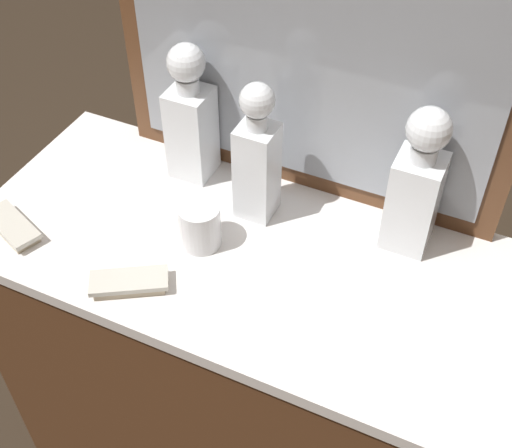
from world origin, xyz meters
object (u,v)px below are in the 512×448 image
object	(u,v)px
crystal_decanter_rear	(415,193)
silver_brush_center	(12,227)
crystal_decanter_far_right	(191,125)
crystal_decanter_left	(257,164)
silver_brush_front	(129,283)
crystal_tumbler_left	(200,227)

from	to	relation	value
crystal_decanter_rear	silver_brush_center	world-z (taller)	crystal_decanter_rear
crystal_decanter_far_right	crystal_decanter_rear	bearing A→B (deg)	-1.27
crystal_decanter_left	silver_brush_front	size ratio (longest dim) A/B	2.00
crystal_decanter_far_right	crystal_decanter_left	bearing A→B (deg)	-18.00
crystal_decanter_left	silver_brush_center	distance (m)	0.49
silver_brush_front	silver_brush_center	distance (m)	0.28
crystal_decanter_rear	crystal_tumbler_left	world-z (taller)	crystal_decanter_rear
crystal_decanter_far_right	crystal_tumbler_left	distance (m)	0.23
crystal_decanter_left	silver_brush_front	bearing A→B (deg)	-113.38
crystal_tumbler_left	crystal_decanter_rear	bearing A→B (deg)	26.03
crystal_decanter_left	silver_brush_center	bearing A→B (deg)	-147.66
crystal_decanter_rear	silver_brush_center	size ratio (longest dim) A/B	2.06
crystal_decanter_left	crystal_decanter_far_right	size ratio (longest dim) A/B	0.98
crystal_tumbler_left	silver_brush_front	bearing A→B (deg)	-111.88
crystal_decanter_left	silver_brush_front	distance (m)	0.32
silver_brush_front	crystal_decanter_far_right	bearing A→B (deg)	98.84
silver_brush_front	silver_brush_center	xyz separation A→B (m)	(-0.28, 0.02, -0.00)
crystal_decanter_rear	silver_brush_front	size ratio (longest dim) A/B	2.03
crystal_decanter_far_right	silver_brush_center	distance (m)	0.40
silver_brush_center	crystal_decanter_far_right	bearing A→B (deg)	53.55
crystal_decanter_left	crystal_tumbler_left	size ratio (longest dim) A/B	3.26
crystal_decanter_far_right	crystal_tumbler_left	xyz separation A→B (m)	(0.11, -0.18, -0.08)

